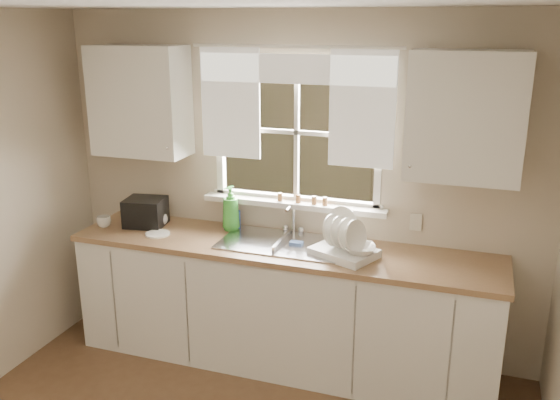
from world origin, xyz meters
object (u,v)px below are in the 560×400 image
(cup, at_px, (104,222))
(black_appliance, at_px, (146,212))
(dish_rack, at_px, (344,245))
(soap_bottle_a, at_px, (231,208))

(cup, relative_size, black_appliance, 0.37)
(dish_rack, height_order, cup, dish_rack)
(dish_rack, distance_m, soap_bottle_a, 0.95)
(soap_bottle_a, distance_m, black_appliance, 0.67)
(black_appliance, bearing_deg, dish_rack, -12.99)
(dish_rack, relative_size, soap_bottle_a, 1.44)
(soap_bottle_a, bearing_deg, black_appliance, -151.27)
(dish_rack, height_order, soap_bottle_a, soap_bottle_a)
(cup, distance_m, black_appliance, 0.32)
(dish_rack, distance_m, black_appliance, 1.58)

